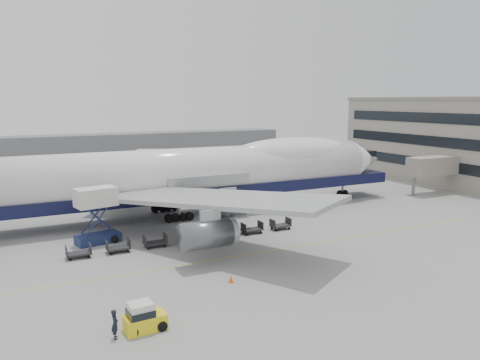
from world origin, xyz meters
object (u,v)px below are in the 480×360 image
catering_truck (97,212)px  ground_worker (115,324)px  baggage_tug (143,318)px  airliner (197,172)px

catering_truck → ground_worker: (-2.60, -21.39, -2.45)m
catering_truck → baggage_tug: catering_truck is taller
airliner → ground_worker: airliner is taller
catering_truck → baggage_tug: 21.36m
catering_truck → ground_worker: size_ratio=3.09×
baggage_tug → ground_worker: baggage_tug is taller
baggage_tug → airliner: bearing=58.7°
airliner → catering_truck: airliner is taller
baggage_tug → ground_worker: 1.90m
ground_worker → catering_truck: bearing=-0.6°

